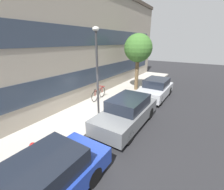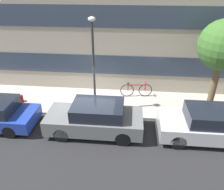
# 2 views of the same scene
# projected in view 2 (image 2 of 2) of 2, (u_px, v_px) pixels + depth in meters

# --- Properties ---
(ground_plane) EXTENTS (56.00, 56.00, 0.00)m
(ground_plane) POSITION_uv_depth(u_px,v_px,m) (88.00, 117.00, 10.73)
(ground_plane) COLOR #232326
(sidewalk_strip) EXTENTS (28.00, 2.78, 0.15)m
(sidewalk_strip) POSITION_uv_depth(u_px,v_px,m) (93.00, 102.00, 11.90)
(sidewalk_strip) COLOR #A8A399
(sidewalk_strip) RESTS_ON ground_plane
(rowhouse_facade) EXTENTS (28.00, 1.02, 7.82)m
(rowhouse_facade) POSITION_uv_depth(u_px,v_px,m) (96.00, 22.00, 11.64)
(rowhouse_facade) COLOR gray
(rowhouse_facade) RESTS_ON ground_plane
(parked_car_grey) EXTENTS (4.14, 1.72, 1.44)m
(parked_car_grey) POSITION_uv_depth(u_px,v_px,m) (95.00, 118.00, 9.42)
(parked_car_grey) COLOR slate
(parked_car_grey) RESTS_ON ground_plane
(parked_car_silver) EXTENTS (3.83, 1.71, 1.43)m
(parked_car_silver) POSITION_uv_depth(u_px,v_px,m) (207.00, 125.00, 9.04)
(parked_car_silver) COLOR #B2B5BA
(parked_car_silver) RESTS_ON ground_plane
(fire_hydrant) EXTENTS (0.52, 0.29, 0.72)m
(fire_hydrant) POSITION_uv_depth(u_px,v_px,m) (22.00, 101.00, 11.11)
(fire_hydrant) COLOR red
(fire_hydrant) RESTS_ON sidewalk_strip
(bicycle) EXTENTS (1.76, 0.44, 0.85)m
(bicycle) POSITION_uv_depth(u_px,v_px,m) (136.00, 90.00, 12.09)
(bicycle) COLOR black
(bicycle) RESTS_ON sidewalk_strip
(street_tree) EXTENTS (2.19, 2.19, 4.47)m
(street_tree) POSITION_uv_depth(u_px,v_px,m) (224.00, 46.00, 9.27)
(street_tree) COLOR brown
(street_tree) RESTS_ON sidewalk_strip
(lamp_post) EXTENTS (0.32, 0.32, 4.51)m
(lamp_post) POSITION_uv_depth(u_px,v_px,m) (93.00, 57.00, 9.75)
(lamp_post) COLOR #2D2D30
(lamp_post) RESTS_ON sidewalk_strip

